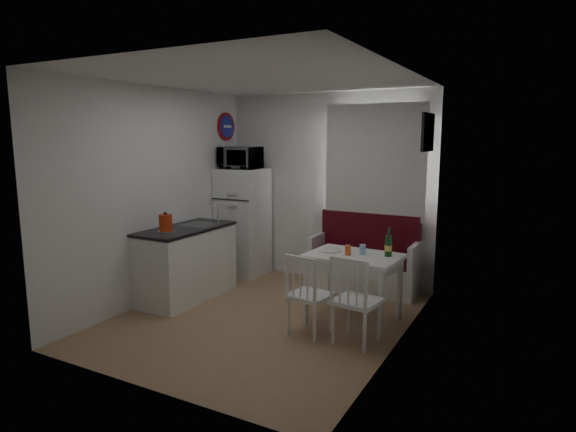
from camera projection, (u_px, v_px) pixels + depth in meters
name	position (u px, v px, depth m)	size (l,w,h in m)	color
floor	(263.00, 318.00, 5.37)	(3.00, 3.50, 0.02)	#A27D56
ceiling	(261.00, 78.00, 4.95)	(3.00, 3.50, 0.02)	white
wall_back	(327.00, 188.00, 6.68)	(3.00, 0.02, 2.60)	white
wall_front	(142.00, 230.00, 3.64)	(3.00, 0.02, 2.60)	white
wall_left	(157.00, 195.00, 5.86)	(0.02, 3.50, 2.60)	white
wall_right	(400.00, 213.00, 4.46)	(0.02, 3.50, 2.60)	white
window	(376.00, 166.00, 6.28)	(1.22, 0.06, 1.47)	white
curtain	(374.00, 162.00, 6.21)	(1.35, 0.02, 1.50)	white
kitchen_counter	(187.00, 262.00, 5.99)	(0.62, 1.32, 1.16)	white
wall_sign	(227.00, 126.00, 6.97)	(0.40, 0.40, 0.03)	navy
picture_frame	(427.00, 132.00, 5.31)	(0.04, 0.52, 0.42)	black
bench	(365.00, 265.00, 6.33)	(1.41, 0.54, 1.01)	white
dining_table	(354.00, 262.00, 5.23)	(1.03, 0.75, 0.74)	white
chair_left	(307.00, 287.00, 4.80)	(0.45, 0.44, 0.45)	white
chair_right	(354.00, 292.00, 4.56)	(0.46, 0.45, 0.48)	white
fridge	(243.00, 222.00, 7.01)	(0.62, 0.62, 1.55)	white
microwave	(240.00, 158.00, 6.82)	(0.56, 0.38, 0.31)	white
kettle	(166.00, 223.00, 5.52)	(0.18, 0.18, 0.24)	red
wine_bottle	(389.00, 242.00, 5.12)	(0.08, 0.08, 0.31)	#16471A
drinking_glass_orange	(348.00, 250.00, 5.19)	(0.06, 0.06, 0.11)	#F75F29
drinking_glass_blue	(363.00, 249.00, 5.21)	(0.07, 0.07, 0.11)	#8EB9F2
plate	(329.00, 250.00, 5.37)	(0.27, 0.27, 0.02)	white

